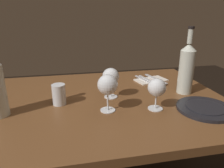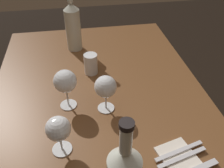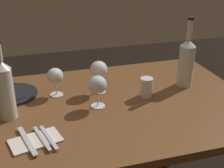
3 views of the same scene
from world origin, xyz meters
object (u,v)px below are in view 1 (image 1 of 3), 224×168
Objects in this scene: wine_glass_right at (111,77)px; wine_glass_left at (157,88)px; dinner_plate at (205,108)px; folded_napkin at (151,80)px; wine_bottle_second at (186,68)px; water_tumbler at (59,95)px; fork_inner at (147,79)px; wine_glass_centre at (108,85)px; fork_outer at (143,80)px; table_knife at (156,79)px.

wine_glass_left is at bearing -45.31° from wine_glass_right.
folded_napkin is (-0.09, 0.43, -0.00)m from dinner_plate.
wine_bottle_second is 0.25m from dinner_plate.
fork_inner is at bearing 24.40° from water_tumbler.
folded_napkin is at bearing 34.57° from wine_glass_right.
fork_outer is (0.29, 0.35, -0.11)m from wine_glass_centre.
fork_outer is at bearing 25.47° from water_tumbler.
wine_glass_centre is 0.48m from fork_inner.
wine_glass_left is at bearing -7.05° from wine_glass_centre.
wine_glass_centre is at bearing -134.09° from folded_napkin.
water_tumbler is (-0.65, -0.02, -0.09)m from wine_bottle_second.
fork_inner is 0.85× the size of table_knife.
wine_bottle_second is at bearing 1.93° from water_tumbler.
wine_bottle_second reaches higher than wine_glass_centre.
fork_outer is at bearing 107.62° from dinner_plate.
wine_glass_right is 0.15m from wine_glass_centre.
wine_glass_left is 0.21m from wine_glass_centre.
wine_bottle_second reaches higher than dinner_plate.
fork_outer is at bearing 78.46° from wine_glass_left.
wine_glass_centre is 0.45m from dinner_plate.
folded_napkin is at bearing 101.36° from dinner_plate.
wine_glass_centre reaches higher than table_knife.
folded_napkin is 1.19× the size of fork_outer.
wine_glass_centre is at bearing 169.39° from dinner_plate.
wine_glass_centre is 0.25m from water_tumbler.
dinner_plate is at bearing -82.55° from table_knife.
wine_glass_left is at bearing 165.94° from dinner_plate.
dinner_plate is 0.43m from table_knife.
dinner_plate reaches higher than fork_inner.
wine_bottle_second is 1.65× the size of table_knife.
dinner_plate is 1.39× the size of fork_inner.
wine_glass_centre is 0.67× the size of dinner_plate.
wine_glass_right is at bearing 178.36° from wine_bottle_second.
water_tumbler is 0.66m from dinner_plate.
wine_glass_left reaches higher than folded_napkin.
wine_glass_centre is 0.47m from fork_outer.
wine_glass_right is at bearing 149.56° from dinner_plate.
dinner_plate reaches higher than fork_outer.
wine_glass_left is 0.41m from folded_napkin.
fork_inner is at bearing 120.03° from wine_bottle_second.
wine_bottle_second reaches higher than table_knife.
table_knife is at bearing -0.00° from fork_inner.
wine_bottle_second is 1.93× the size of fork_inner.
wine_glass_centre is (-0.04, -0.15, 0.01)m from wine_glass_right.
wine_glass_right is 0.40m from wine_bottle_second.
wine_glass_right is at bearing -143.03° from fork_inner.
wine_glass_left reaches higher than fork_outer.
wine_glass_right is 0.26m from water_tumbler.
folded_napkin is at bearing 45.91° from wine_glass_centre.
wine_glass_left is at bearing -105.16° from fork_inner.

